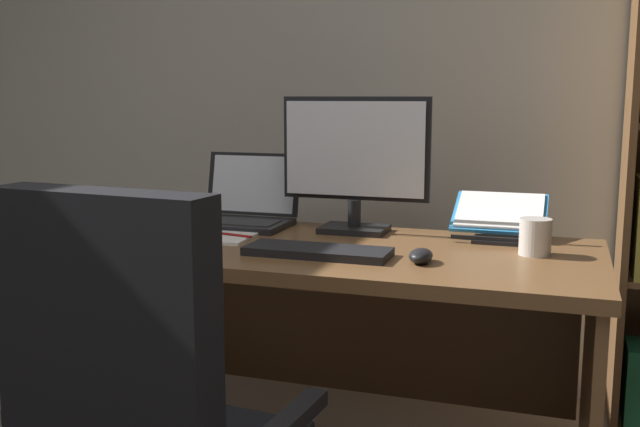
# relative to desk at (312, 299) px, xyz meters

# --- Properties ---
(wall_back) EXTENTS (5.25, 0.12, 2.83)m
(wall_back) POSITION_rel_desk_xyz_m (0.04, 0.87, 0.87)
(wall_back) COLOR beige
(wall_back) RESTS_ON ground
(desk) EXTENTS (1.79, 0.74, 0.75)m
(desk) POSITION_rel_desk_xyz_m (0.00, 0.00, 0.00)
(desk) COLOR brown
(desk) RESTS_ON ground
(monitor) EXTENTS (0.50, 0.16, 0.45)m
(monitor) POSITION_rel_desk_xyz_m (0.10, 0.17, 0.43)
(monitor) COLOR black
(monitor) RESTS_ON desk
(laptop) EXTENTS (0.36, 0.30, 0.25)m
(laptop) POSITION_rel_desk_xyz_m (-0.32, 0.17, 0.25)
(laptop) COLOR black
(laptop) RESTS_ON desk
(keyboard) EXTENTS (0.42, 0.15, 0.02)m
(keyboard) POSITION_rel_desk_xyz_m (0.10, -0.22, 0.21)
(keyboard) COLOR black
(keyboard) RESTS_ON desk
(computer_mouse) EXTENTS (0.06, 0.10, 0.04)m
(computer_mouse) POSITION_rel_desk_xyz_m (0.40, -0.22, 0.22)
(computer_mouse) COLOR black
(computer_mouse) RESTS_ON desk
(reading_stand_with_book) EXTENTS (0.30, 0.28, 0.13)m
(reading_stand_with_book) POSITION_rel_desk_xyz_m (0.56, 0.23, 0.27)
(reading_stand_with_book) COLOR black
(reading_stand_with_book) RESTS_ON desk
(open_binder) EXTENTS (0.46, 0.34, 0.02)m
(open_binder) POSITION_rel_desk_xyz_m (-0.58, -0.27, 0.21)
(open_binder) COLOR yellow
(open_binder) RESTS_ON desk
(notepad) EXTENTS (0.16, 0.22, 0.01)m
(notepad) POSITION_rel_desk_xyz_m (-0.26, -0.08, 0.20)
(notepad) COLOR white
(notepad) RESTS_ON desk
(pen) EXTENTS (0.14, 0.04, 0.01)m
(pen) POSITION_rel_desk_xyz_m (-0.24, -0.08, 0.21)
(pen) COLOR maroon
(pen) RESTS_ON notepad
(coffee_mug) EXTENTS (0.09, 0.09, 0.11)m
(coffee_mug) POSITION_rel_desk_xyz_m (0.69, -0.02, 0.25)
(coffee_mug) COLOR silver
(coffee_mug) RESTS_ON desk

